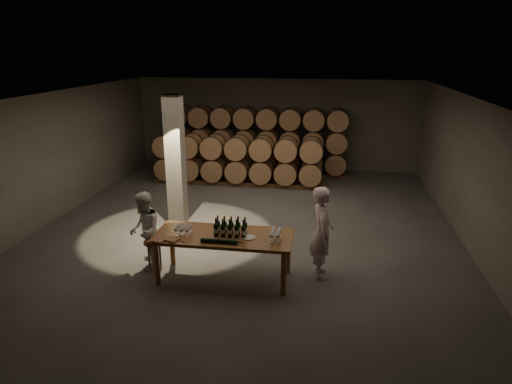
% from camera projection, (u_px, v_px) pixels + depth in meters
% --- Properties ---
extents(room, '(12.00, 12.00, 12.00)m').
position_uv_depth(room, '(176.00, 161.00, 11.13)').
color(room, '#4D4B48').
rests_on(room, ground).
extents(tasting_table, '(2.60, 1.10, 0.90)m').
position_uv_depth(tasting_table, '(224.00, 240.00, 8.57)').
color(tasting_table, brown).
rests_on(tasting_table, ground).
extents(barrel_stack_back, '(6.26, 0.95, 2.31)m').
position_uv_depth(barrel_stack_back, '(257.00, 139.00, 15.78)').
color(barrel_stack_back, brown).
rests_on(barrel_stack_back, ground).
extents(barrel_stack_front, '(5.48, 0.95, 1.57)m').
position_uv_depth(barrel_stack_front, '(238.00, 159.00, 14.63)').
color(barrel_stack_front, brown).
rests_on(barrel_stack_front, ground).
extents(bottle_cluster, '(0.61, 0.24, 0.36)m').
position_uv_depth(bottle_cluster, '(231.00, 229.00, 8.48)').
color(bottle_cluster, black).
rests_on(bottle_cluster, tasting_table).
extents(lying_bottles, '(0.76, 0.08, 0.08)m').
position_uv_depth(lying_bottles, '(220.00, 241.00, 8.16)').
color(lying_bottles, black).
rests_on(lying_bottles, tasting_table).
extents(glass_cluster_left, '(0.30, 0.30, 0.16)m').
position_uv_depth(glass_cluster_left, '(183.00, 228.00, 8.57)').
color(glass_cluster_left, silver).
rests_on(glass_cluster_left, tasting_table).
extents(glass_cluster_right, '(0.20, 0.42, 0.18)m').
position_uv_depth(glass_cluster_right, '(276.00, 233.00, 8.31)').
color(glass_cluster_right, silver).
rests_on(glass_cluster_right, tasting_table).
extents(plate, '(0.26, 0.26, 0.02)m').
position_uv_depth(plate, '(248.00, 237.00, 8.41)').
color(plate, silver).
rests_on(plate, tasting_table).
extents(notebook_near, '(0.31, 0.28, 0.03)m').
position_uv_depth(notebook_near, '(172.00, 239.00, 8.30)').
color(notebook_near, brown).
rests_on(notebook_near, tasting_table).
extents(notebook_corner, '(0.28, 0.32, 0.02)m').
position_uv_depth(notebook_corner, '(160.00, 239.00, 8.31)').
color(notebook_corner, brown).
rests_on(notebook_corner, tasting_table).
extents(pen, '(0.12, 0.05, 0.01)m').
position_uv_depth(pen, '(183.00, 242.00, 8.21)').
color(pen, black).
rests_on(pen, tasting_table).
extents(stool, '(0.38, 0.38, 0.64)m').
position_uv_depth(stool, '(154.00, 247.00, 8.94)').
color(stool, brown).
rests_on(stool, ground).
extents(person_man, '(0.51, 0.71, 1.81)m').
position_uv_depth(person_man, '(322.00, 232.00, 8.64)').
color(person_man, '#F5D4DA').
rests_on(person_man, ground).
extents(person_woman, '(0.81, 0.92, 1.57)m').
position_uv_depth(person_woman, '(145.00, 231.00, 9.03)').
color(person_woman, white).
rests_on(person_woman, ground).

